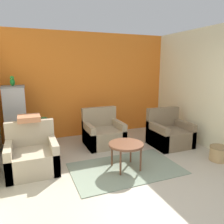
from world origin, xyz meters
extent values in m
plane|color=#B2A893|center=(0.00, 0.00, 0.00)|extent=(20.00, 20.00, 0.00)
cube|color=orange|center=(0.00, 3.36, 1.37)|extent=(4.60, 0.06, 2.75)
cube|color=beige|center=(2.27, 1.66, 1.37)|extent=(0.06, 3.33, 2.75)
cube|color=gray|center=(0.02, 1.02, 0.01)|extent=(2.02, 1.24, 0.01)
cylinder|color=brown|center=(0.02, 1.02, 0.48)|extent=(0.64, 0.64, 0.04)
cylinder|color=brown|center=(-0.18, 0.82, 0.23)|extent=(0.04, 0.04, 0.46)
cylinder|color=brown|center=(0.22, 0.82, 0.23)|extent=(0.04, 0.04, 0.46)
cylinder|color=brown|center=(-0.18, 1.22, 0.23)|extent=(0.04, 0.04, 0.46)
cylinder|color=brown|center=(0.22, 1.22, 0.23)|extent=(0.04, 0.04, 0.46)
cube|color=tan|center=(-1.59, 1.56, 0.20)|extent=(0.87, 0.81, 0.40)
cube|color=tan|center=(-1.59, 1.89, 0.64)|extent=(0.87, 0.14, 0.47)
cube|color=tan|center=(-1.97, 1.56, 0.28)|extent=(0.12, 0.81, 0.57)
cube|color=tan|center=(-1.22, 1.56, 0.28)|extent=(0.12, 0.81, 0.57)
cube|color=#7A664C|center=(1.52, 1.71, 0.20)|extent=(0.87, 0.81, 0.40)
cube|color=#7A664C|center=(1.52, 2.04, 0.64)|extent=(0.87, 0.14, 0.47)
cube|color=#7A664C|center=(1.14, 1.71, 0.28)|extent=(0.12, 0.81, 0.57)
cube|color=#7A664C|center=(1.90, 1.71, 0.28)|extent=(0.12, 0.81, 0.57)
cube|color=#9E896B|center=(0.06, 2.34, 0.20)|extent=(0.87, 0.81, 0.40)
cube|color=#9E896B|center=(0.06, 2.68, 0.64)|extent=(0.87, 0.14, 0.47)
cube|color=#9E896B|center=(-0.31, 2.34, 0.28)|extent=(0.12, 0.81, 0.57)
cube|color=#9E896B|center=(0.44, 2.34, 0.28)|extent=(0.12, 0.81, 0.57)
cube|color=slate|center=(-1.86, 2.86, 0.05)|extent=(0.56, 0.56, 0.11)
cube|color=#A8A8AD|center=(-1.86, 2.86, 0.77)|extent=(0.46, 0.46, 1.32)
cube|color=slate|center=(-1.86, 2.86, 1.44)|extent=(0.48, 0.48, 0.03)
ellipsoid|color=#1E842D|center=(-1.86, 2.86, 1.54)|extent=(0.10, 0.13, 0.16)
sphere|color=#1E842D|center=(-1.86, 2.84, 1.63)|extent=(0.09, 0.09, 0.09)
cone|color=gold|center=(-1.86, 2.80, 1.62)|extent=(0.04, 0.04, 0.04)
cone|color=#1E842D|center=(-1.86, 2.92, 1.52)|extent=(0.05, 0.10, 0.14)
cylinder|color=brown|center=(-1.26, 2.84, 0.09)|extent=(0.29, 0.29, 0.18)
cylinder|color=brown|center=(-1.26, 2.84, 0.31)|extent=(0.03, 0.03, 0.26)
sphere|color=#337038|center=(-1.26, 2.84, 0.55)|extent=(0.32, 0.32, 0.32)
sphere|color=#337038|center=(-1.35, 2.87, 0.50)|extent=(0.19, 0.19, 0.19)
sphere|color=#337038|center=(-1.18, 2.81, 0.51)|extent=(0.18, 0.18, 0.18)
cylinder|color=tan|center=(1.92, 0.64, 0.15)|extent=(0.35, 0.35, 0.30)
cylinder|color=olive|center=(1.92, 0.64, 0.29)|extent=(0.37, 0.37, 0.02)
cube|color=#B2704C|center=(-1.59, 1.89, 0.93)|extent=(0.40, 0.40, 0.10)
camera|label=1|loc=(-1.64, -2.39, 1.90)|focal=35.00mm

